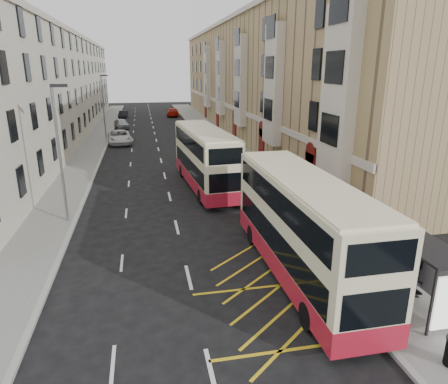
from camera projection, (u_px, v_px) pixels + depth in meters
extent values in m
plane|color=black|center=(202.00, 332.00, 14.17)|extent=(200.00, 200.00, 0.00)
cube|color=slate|center=(234.00, 153.00, 43.73)|extent=(4.00, 120.00, 0.15)
cube|color=slate|center=(86.00, 159.00, 40.78)|extent=(3.00, 120.00, 0.15)
cube|color=#999A94|center=(216.00, 153.00, 43.35)|extent=(0.25, 120.00, 0.15)
cube|color=#999A94|center=(101.00, 158.00, 41.06)|extent=(0.25, 120.00, 0.15)
cube|color=tan|center=(258.00, 78.00, 57.34)|extent=(10.00, 79.00, 15.00)
cube|color=beige|center=(223.00, 104.00, 57.43)|extent=(0.18, 79.00, 0.50)
cube|color=beige|center=(223.00, 21.00, 54.14)|extent=(0.40, 79.00, 0.50)
cube|color=beige|center=(339.00, 95.00, 23.12)|extent=(0.80, 3.20, 10.00)
cube|color=beige|center=(274.00, 86.00, 34.34)|extent=(0.80, 3.20, 10.00)
cube|color=beige|center=(240.00, 81.00, 45.57)|extent=(0.80, 3.20, 10.00)
cube|color=beige|center=(220.00, 79.00, 56.79)|extent=(0.80, 3.20, 10.00)
cube|color=beige|center=(207.00, 77.00, 68.02)|extent=(0.80, 3.20, 10.00)
cube|color=#5A0D0A|center=(310.00, 174.00, 28.65)|extent=(0.20, 1.60, 3.00)
cube|color=#5A0D0A|center=(262.00, 144.00, 39.87)|extent=(0.20, 1.60, 3.00)
cube|color=#5A0D0A|center=(235.00, 127.00, 51.10)|extent=(0.20, 1.60, 3.00)
cube|color=#5A0D0A|center=(218.00, 116.00, 62.32)|extent=(0.20, 1.60, 3.00)
cube|color=#5A0D0A|center=(206.00, 109.00, 73.54)|extent=(0.20, 1.60, 3.00)
cube|color=beige|center=(48.00, 87.00, 52.22)|extent=(9.00, 79.00, 13.00)
cube|color=beige|center=(79.00, 35.00, 51.14)|extent=(0.30, 79.00, 0.50)
cube|color=black|center=(432.00, 302.00, 13.40)|extent=(0.08, 0.08, 2.60)
cube|color=black|center=(370.00, 253.00, 16.95)|extent=(0.08, 0.08, 2.60)
cube|color=black|center=(397.00, 251.00, 17.19)|extent=(0.08, 0.08, 2.60)
cube|color=black|center=(418.00, 241.00, 14.89)|extent=(1.65, 4.25, 0.10)
cube|color=gray|center=(428.00, 269.00, 15.38)|extent=(0.04, 3.60, 1.95)
cube|color=black|center=(406.00, 284.00, 16.16)|extent=(0.35, 1.60, 0.06)
cylinder|color=#BB0209|center=(334.00, 266.00, 17.50)|extent=(0.06, 0.06, 1.00)
cylinder|color=#BB0209|center=(305.00, 237.00, 20.54)|extent=(0.06, 0.06, 1.00)
cylinder|color=#BB0209|center=(284.00, 215.00, 23.58)|extent=(0.06, 0.06, 1.00)
cube|color=#BB0209|center=(306.00, 228.00, 20.40)|extent=(0.05, 6.50, 0.06)
cube|color=#BB0209|center=(305.00, 236.00, 20.53)|extent=(0.05, 6.50, 0.06)
cylinder|color=slate|center=(60.00, 156.00, 22.94)|extent=(0.16, 0.16, 8.00)
cube|color=black|center=(59.00, 86.00, 21.85)|extent=(0.90, 0.18, 0.18)
cylinder|color=slate|center=(103.00, 107.00, 51.00)|extent=(0.16, 0.16, 8.00)
cube|color=black|center=(104.00, 75.00, 49.91)|extent=(0.90, 0.18, 0.18)
cube|color=beige|center=(302.00, 226.00, 17.32)|extent=(2.65, 11.53, 4.14)
cube|color=#AB162A|center=(300.00, 259.00, 17.79)|extent=(2.69, 11.56, 0.94)
cube|color=black|center=(302.00, 236.00, 17.46)|extent=(2.69, 10.61, 1.15)
cube|color=black|center=(304.00, 198.00, 16.93)|extent=(2.69, 10.61, 1.05)
cube|color=beige|center=(305.00, 179.00, 16.69)|extent=(2.55, 11.07, 0.13)
cube|color=black|center=(263.00, 196.00, 22.82)|extent=(2.23, 0.09, 1.36)
cube|color=black|center=(264.00, 159.00, 22.18)|extent=(1.83, 0.09, 0.47)
cube|color=black|center=(375.00, 309.00, 12.08)|extent=(2.23, 0.09, 1.26)
cylinder|color=black|center=(252.00, 235.00, 21.10)|extent=(0.30, 1.05, 1.05)
cylinder|color=black|center=(294.00, 231.00, 21.56)|extent=(0.30, 1.05, 1.05)
cylinder|color=black|center=(308.00, 316.00, 14.21)|extent=(0.30, 1.05, 1.05)
cylinder|color=black|center=(368.00, 308.00, 14.67)|extent=(0.30, 1.05, 1.05)
cube|color=beige|center=(205.00, 157.00, 30.51)|extent=(3.46, 11.63, 4.12)
cube|color=#AB162A|center=(205.00, 177.00, 30.99)|extent=(3.50, 11.66, 0.94)
cube|color=black|center=(205.00, 164.00, 30.66)|extent=(3.44, 10.72, 1.15)
cube|color=black|center=(205.00, 141.00, 30.13)|extent=(3.44, 10.72, 1.04)
cube|color=beige|center=(205.00, 130.00, 29.89)|extent=(3.33, 11.16, 0.13)
cube|color=black|center=(191.00, 149.00, 35.89)|extent=(2.21, 0.25, 1.35)
cube|color=black|center=(190.00, 125.00, 35.25)|extent=(1.83, 0.22, 0.47)
cube|color=black|center=(226.00, 183.00, 25.40)|extent=(2.21, 0.25, 1.25)
cylinder|color=black|center=(182.00, 171.00, 34.14)|extent=(0.37, 1.06, 1.04)
cylinder|color=black|center=(209.00, 169.00, 34.75)|extent=(0.37, 1.06, 1.04)
cylinder|color=black|center=(201.00, 197.00, 27.40)|extent=(0.37, 1.06, 1.04)
cylinder|color=black|center=(234.00, 194.00, 28.02)|extent=(0.37, 1.06, 1.04)
imported|color=black|center=(367.00, 266.00, 16.82)|extent=(0.72, 0.58, 1.70)
imported|color=black|center=(417.00, 278.00, 15.70)|extent=(1.05, 0.91, 1.85)
imported|color=black|center=(333.00, 255.00, 18.02)|extent=(0.96, 0.64, 1.52)
imported|color=silver|center=(120.00, 137.00, 49.07)|extent=(3.29, 6.11, 1.63)
imported|color=#A1A4A9|center=(121.00, 123.00, 61.60)|extent=(2.76, 4.65, 1.48)
imported|color=black|center=(123.00, 114.00, 74.56)|extent=(1.74, 4.06, 1.30)
imported|color=#B01002|center=(173.00, 112.00, 76.82)|extent=(2.64, 5.63, 1.59)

